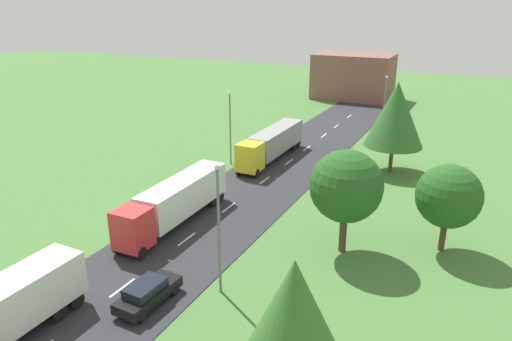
% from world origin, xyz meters
% --- Properties ---
extents(road, '(10.00, 140.00, 0.06)m').
position_xyz_m(road, '(0.00, 24.50, 0.03)').
color(road, '#2B2B30').
rests_on(road, ground).
extents(lane_marking_centre, '(0.16, 122.13, 0.01)m').
position_xyz_m(lane_marking_centre, '(0.00, 22.08, 0.07)').
color(lane_marking_centre, white).
rests_on(lane_marking_centre, road).
extents(truck_second, '(2.68, 13.28, 3.61)m').
position_xyz_m(truck_second, '(-2.41, 35.44, 2.16)').
color(truck_second, red).
rests_on(truck_second, road).
extents(truck_third, '(2.55, 14.11, 3.55)m').
position_xyz_m(truck_third, '(-2.26, 54.82, 2.12)').
color(truck_third, yellow).
rests_on(truck_third, road).
extents(car_third, '(2.05, 4.65, 1.57)m').
position_xyz_m(car_third, '(2.68, 25.20, 0.88)').
color(car_third, black).
rests_on(car_third, road).
extents(lamppost_second, '(0.36, 0.36, 8.86)m').
position_xyz_m(lamppost_second, '(6.02, 28.46, 4.91)').
color(lamppost_second, slate).
rests_on(lamppost_second, ground).
extents(lamppost_third, '(0.36, 0.36, 8.53)m').
position_xyz_m(lamppost_third, '(-5.92, 51.33, 4.74)').
color(lamppost_third, slate).
rests_on(lamppost_third, ground).
extents(lamppost_fourth, '(0.36, 0.36, 7.59)m').
position_xyz_m(lamppost_fourth, '(6.17, 77.60, 4.27)').
color(lamppost_fourth, slate).
rests_on(lamppost_fourth, ground).
extents(tree_oak, '(5.24, 5.24, 8.76)m').
position_xyz_m(tree_oak, '(14.20, 20.40, 5.85)').
color(tree_oak, '#513823').
rests_on(tree_oak, ground).
extents(tree_birch, '(5.39, 5.39, 8.01)m').
position_xyz_m(tree_birch, '(11.63, 37.18, 5.29)').
color(tree_birch, '#513823').
rests_on(tree_birch, ground).
extents(tree_maple, '(6.36, 6.36, 10.03)m').
position_xyz_m(tree_maple, '(11.37, 56.92, 6.52)').
color(tree_maple, '#513823').
rests_on(tree_maple, ground).
extents(tree_elm, '(4.79, 4.79, 6.86)m').
position_xyz_m(tree_elm, '(18.42, 40.67, 4.45)').
color(tree_elm, '#513823').
rests_on(tree_elm, ground).
extents(distant_building, '(14.63, 9.28, 8.53)m').
position_xyz_m(distant_building, '(-3.82, 96.68, 4.27)').
color(distant_building, brown).
rests_on(distant_building, ground).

